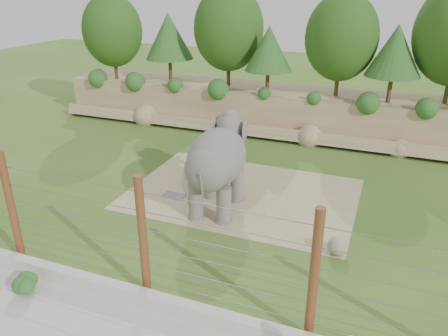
% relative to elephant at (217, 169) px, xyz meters
% --- Properties ---
extents(ground, '(90.00, 90.00, 0.00)m').
position_rel_elephant_xyz_m(ground, '(0.03, -1.28, -1.82)').
color(ground, '#366019').
rests_on(ground, ground).
extents(back_embankment, '(30.00, 5.52, 8.77)m').
position_rel_elephant_xyz_m(back_embankment, '(0.61, 11.40, 2.14)').
color(back_embankment, '#8A7353').
rests_on(back_embankment, ground).
extents(dirt_patch, '(10.00, 7.00, 0.02)m').
position_rel_elephant_xyz_m(dirt_patch, '(0.53, 1.72, -1.81)').
color(dirt_patch, tan).
rests_on(dirt_patch, ground).
extents(drain_grate, '(1.00, 0.60, 0.03)m').
position_rel_elephant_xyz_m(drain_grate, '(-2.25, 0.38, -1.79)').
color(drain_grate, '#262628').
rests_on(drain_grate, dirt_patch).
extents(elephant, '(2.26, 4.63, 3.65)m').
position_rel_elephant_xyz_m(elephant, '(0.00, 0.00, 0.00)').
color(elephant, '#605C57').
rests_on(elephant, ground).
extents(stone_ball, '(0.69, 0.69, 0.69)m').
position_rel_elephant_xyz_m(stone_ball, '(5.18, -1.58, -1.46)').
color(stone_ball, gray).
rests_on(stone_ball, dirt_patch).
extents(retaining_wall, '(26.00, 0.35, 0.50)m').
position_rel_elephant_xyz_m(retaining_wall, '(0.03, -6.28, -1.57)').
color(retaining_wall, beige).
rests_on(retaining_wall, ground).
extents(barrier_fence, '(20.26, 0.26, 4.00)m').
position_rel_elephant_xyz_m(barrier_fence, '(0.03, -5.78, 0.18)').
color(barrier_fence, brown).
rests_on(barrier_fence, ground).
extents(walkway_shrub, '(0.64, 0.64, 0.64)m').
position_rel_elephant_xyz_m(walkway_shrub, '(-3.47, -7.08, -1.49)').
color(walkway_shrub, '#21561F').
rests_on(walkway_shrub, walkway).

